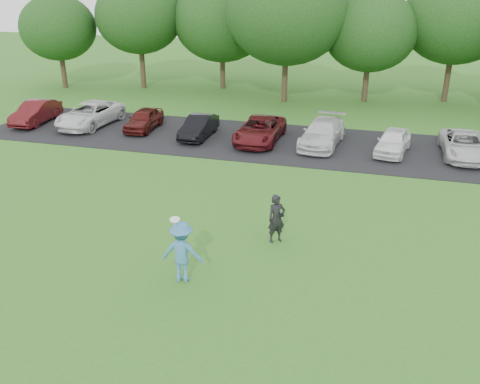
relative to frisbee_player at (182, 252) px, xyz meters
name	(u,v)px	position (x,y,z in m)	size (l,w,h in m)	color
ground	(207,282)	(0.68, 0.07, -0.90)	(100.00, 100.00, 0.00)	#366D1F
parking_lot	(291,143)	(0.68, 13.07, -0.89)	(32.00, 6.50, 0.03)	black
frisbee_player	(182,252)	(0.00, 0.00, 0.00)	(1.21, 0.75, 2.01)	teal
camera_bystander	(277,219)	(2.05, 2.93, -0.10)	(0.70, 0.66, 1.60)	black
parked_cars	(289,131)	(0.58, 13.08, -0.28)	(30.53, 4.80, 1.25)	#501114
tree_row	(346,22)	(2.19, 22.83, 4.01)	(42.39, 9.85, 8.64)	#38281C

